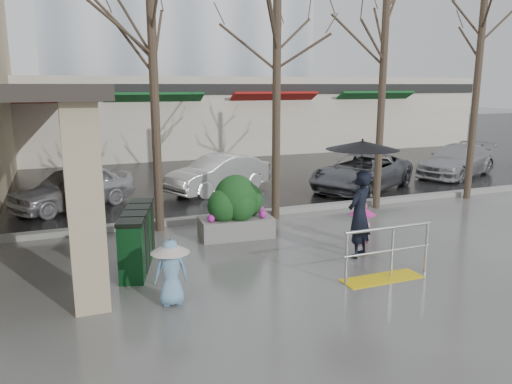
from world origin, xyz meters
TOP-DOWN VIEW (x-y plane):
  - ground at (0.00, 0.00)m, footprint 120.00×120.00m
  - street_asphalt at (0.00, 22.00)m, footprint 120.00×36.00m
  - curb at (0.00, 4.00)m, footprint 120.00×0.30m
  - canopy_slab at (-4.80, 8.00)m, footprint 2.80×18.00m
  - pillar_front at (-3.90, -0.50)m, footprint 0.55×0.55m
  - pillar_back at (-3.90, 6.00)m, footprint 0.55×0.55m
  - storefront_row at (2.00, 17.97)m, footprint 34.00×6.74m
  - handrail at (1.36, -1.20)m, footprint 1.90×0.50m
  - tree_west at (-2.00, 3.60)m, footprint 3.20×3.20m
  - tree_midwest at (1.20, 3.60)m, footprint 3.20×3.20m
  - tree_mideast at (4.50, 3.60)m, footprint 3.20×3.20m
  - tree_east at (8.00, 3.60)m, footprint 3.20×3.20m
  - woman at (1.58, 0.07)m, footprint 1.52×1.52m
  - child_pink at (2.13, 0.78)m, footprint 0.61×0.61m
  - child_blue at (-2.64, -0.83)m, footprint 0.65×0.65m
  - planter at (-0.38, 2.38)m, footprint 1.80×1.05m
  - news_boxes at (-2.89, 1.19)m, footprint 1.05×2.17m
  - car_a at (-3.95, 6.88)m, footprint 3.95×3.13m
  - car_b at (0.78, 7.52)m, footprint 4.04×2.75m
  - car_c at (5.54, 6.00)m, footprint 4.98×4.04m
  - car_d at (10.62, 6.91)m, footprint 4.69×3.33m

SIDE VIEW (x-z plane):
  - ground at x=0.00m, z-range 0.00..0.00m
  - street_asphalt at x=0.00m, z-range 0.00..0.01m
  - curb at x=0.00m, z-range 0.00..0.15m
  - handrail at x=1.36m, z-range -0.14..0.89m
  - child_pink at x=2.13m, z-range 0.08..1.07m
  - news_boxes at x=-2.89m, z-range 0.00..1.18m
  - car_a at x=-3.95m, z-range 0.00..1.26m
  - car_b at x=0.78m, z-range 0.00..1.26m
  - car_c at x=5.54m, z-range 0.00..1.26m
  - car_d at x=10.62m, z-range 0.00..1.26m
  - child_blue at x=-2.64m, z-range 0.11..1.24m
  - planter at x=-0.38m, z-range -0.03..1.49m
  - woman at x=1.58m, z-range 0.29..2.82m
  - pillar_front at x=-3.90m, z-range 0.00..3.50m
  - pillar_back at x=-3.90m, z-range 0.00..3.50m
  - storefront_row at x=2.00m, z-range 0.01..4.01m
  - canopy_slab at x=-4.80m, z-range 3.50..3.75m
  - tree_mideast at x=4.50m, z-range 1.61..8.11m
  - tree_west at x=-2.00m, z-range 1.68..8.48m
  - tree_midwest at x=1.20m, z-range 1.73..8.73m
  - tree_east at x=8.00m, z-range 1.78..8.98m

